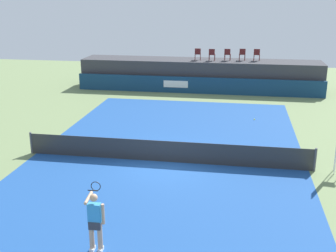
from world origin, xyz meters
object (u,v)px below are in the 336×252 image
spectator_chair_center (227,54)px  net_post_far (315,160)px  spectator_chair_far_left (198,54)px  tennis_player (95,220)px  spectator_chair_left (212,54)px  spectator_chair_right (242,54)px  spectator_chair_far_right (257,54)px  net_post_near (31,143)px  tennis_ball (254,119)px

spectator_chair_center → net_post_far: size_ratio=0.89×
spectator_chair_far_left → tennis_player: spectator_chair_far_left is taller
net_post_far → tennis_player: bearing=-135.2°
spectator_chair_left → spectator_chair_center: bearing=12.5°
spectator_chair_right → spectator_chair_far_right: (1.07, 0.03, 0.00)m
net_post_near → tennis_player: tennis_player is taller
spectator_chair_center → net_post_far: 15.93m
spectator_chair_center → tennis_player: bearing=-97.2°
net_post_near → tennis_player: (5.42, -6.93, 0.46)m
spectator_chair_right → tennis_player: bearing=-99.9°
net_post_far → spectator_chair_far_left: bearing=112.9°
net_post_far → tennis_ball: 7.53m
spectator_chair_far_left → spectator_chair_right: (3.29, 0.38, 0.00)m
tennis_player → net_post_near: bearing=128.1°
spectator_chair_left → net_post_near: 16.70m
spectator_chair_far_left → net_post_near: spectator_chair_far_left is taller
spectator_chair_right → net_post_near: spectator_chair_right is taller
spectator_chair_far_left → spectator_chair_left: bearing=-6.2°
spectator_chair_center → net_post_near: 17.44m
tennis_ball → spectator_chair_left: bearing=111.5°
spectator_chair_left → spectator_chair_far_right: size_ratio=1.00×
net_post_far → tennis_player: (-6.98, -6.93, 0.46)m
spectator_chair_far_right → tennis_player: 23.02m
spectator_chair_left → spectator_chair_center: 1.16m
spectator_chair_far_right → net_post_near: spectator_chair_far_right is taller
spectator_chair_right → net_post_far: 15.92m
spectator_chair_left → spectator_chair_far_right: (3.29, 0.52, 0.00)m
spectator_chair_center → tennis_ball: 8.69m
spectator_chair_far_right → net_post_far: (2.02, -15.49, -2.19)m
spectator_chair_left → net_post_far: (5.31, -14.97, -2.19)m
spectator_chair_far_right → tennis_player: bearing=-102.5°
spectator_chair_right → net_post_far: size_ratio=0.89×
spectator_chair_far_left → spectator_chair_far_right: (4.36, 0.41, 0.00)m
spectator_chair_right → spectator_chair_far_right: 1.07m
spectator_chair_left → spectator_chair_right: size_ratio=1.00×
tennis_ball → spectator_chair_far_left: bearing=117.6°
spectator_chair_left → spectator_chair_center: (1.14, 0.25, 0.00)m
spectator_chair_left → spectator_chair_center: same height
spectator_chair_right → tennis_ball: (0.85, -8.29, -2.66)m
tennis_ball → tennis_player: bearing=-108.6°
spectator_chair_far_left → spectator_chair_left: same height
spectator_chair_center → net_post_near: size_ratio=0.89×
spectator_chair_far_left → spectator_chair_center: 2.21m
net_post_near → net_post_far: same height
net_post_near → tennis_ball: net_post_near is taller
tennis_player → tennis_ball: bearing=71.4°
net_post_near → tennis_player: bearing=-51.9°
tennis_player → net_post_far: bearing=44.8°
spectator_chair_far_left → net_post_near: bearing=-111.8°
net_post_far → spectator_chair_right: bearing=101.3°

